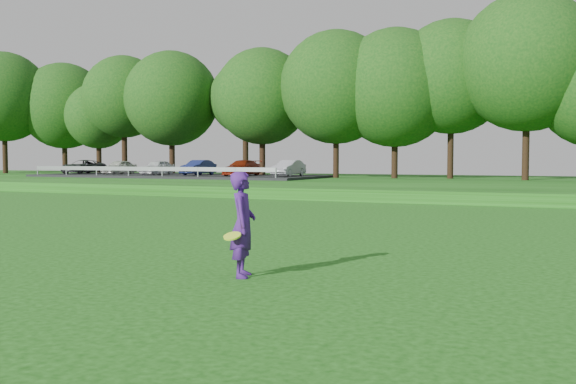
% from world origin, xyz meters
% --- Properties ---
extents(ground, '(140.00, 140.00, 0.00)m').
position_xyz_m(ground, '(0.00, 0.00, 0.00)').
color(ground, '#14450D').
rests_on(ground, ground).
extents(berm, '(130.00, 30.00, 0.60)m').
position_xyz_m(berm, '(0.00, 34.00, 0.30)').
color(berm, '#14450D').
rests_on(berm, ground).
extents(walking_path, '(130.00, 1.60, 0.04)m').
position_xyz_m(walking_path, '(0.00, 20.00, 0.02)').
color(walking_path, gray).
rests_on(walking_path, ground).
extents(treeline, '(104.00, 7.00, 15.00)m').
position_xyz_m(treeline, '(0.00, 38.00, 8.10)').
color(treeline, '#0E3D10').
rests_on(treeline, berm).
extents(parking_lot, '(24.00, 9.00, 1.38)m').
position_xyz_m(parking_lot, '(-24.41, 32.82, 1.06)').
color(parking_lot, black).
rests_on(parking_lot, berm).
extents(woman, '(0.67, 0.92, 1.87)m').
position_xyz_m(woman, '(0.81, -0.45, 0.94)').
color(woman, '#451A77').
rests_on(woman, ground).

